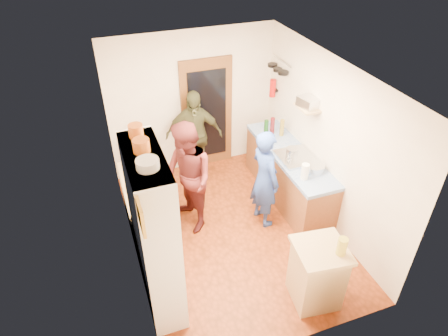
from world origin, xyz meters
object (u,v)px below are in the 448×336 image
island_base (316,275)px  person_hob (267,179)px  person_left (188,177)px  right_counter_base (288,176)px  person_back (195,136)px  hutch_body (154,234)px

island_base → person_hob: size_ratio=0.53×
person_hob → person_left: person_left is taller
person_hob → person_left: 1.20m
person_hob → right_counter_base: bearing=-63.7°
island_base → person_left: person_left is taller
island_base → person_hob: 1.65m
island_base → person_back: size_ratio=0.51×
island_base → person_left: (-1.10, 1.96, 0.47)m
right_counter_base → person_back: person_back is taller
person_left → person_hob: bearing=59.3°
right_counter_base → person_hob: size_ratio=1.35×
right_counter_base → island_base: (-0.65, -2.03, 0.01)m
person_hob → person_back: bearing=14.8°
hutch_body → person_hob: hutch_body is taller
hutch_body → person_hob: (1.89, 0.87, -0.28)m
person_hob → person_back: (-0.68, 1.56, 0.03)m
island_base → person_left: bearing=119.3°
hutch_body → person_left: (0.74, 1.23, -0.20)m
hutch_body → person_back: size_ratio=1.29×
person_left → hutch_body: bearing=-44.5°
person_hob → person_left: bearing=63.8°
island_base → hutch_body: bearing=158.4°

